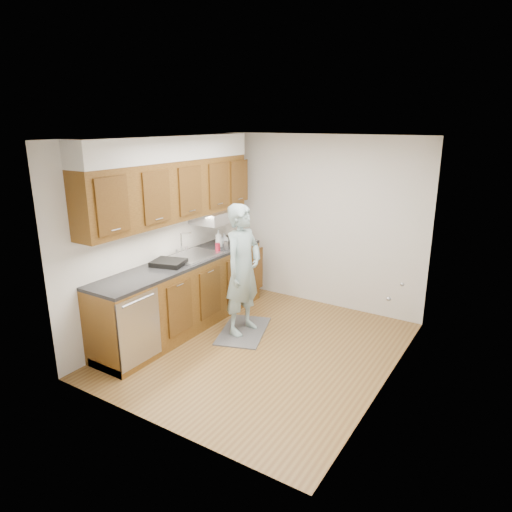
# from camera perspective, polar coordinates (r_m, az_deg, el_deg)

# --- Properties ---
(floor) EXTENTS (3.50, 3.50, 0.00)m
(floor) POSITION_cam_1_polar(r_m,az_deg,el_deg) (5.68, 0.73, -11.51)
(floor) COLOR olive
(floor) RESTS_ON ground
(ceiling) EXTENTS (3.50, 3.50, 0.00)m
(ceiling) POSITION_cam_1_polar(r_m,az_deg,el_deg) (5.02, 0.84, 14.57)
(ceiling) COLOR white
(ceiling) RESTS_ON wall_left
(wall_left) EXTENTS (0.02, 3.50, 2.50)m
(wall_left) POSITION_cam_1_polar(r_m,az_deg,el_deg) (6.10, -11.35, 2.74)
(wall_left) COLOR silver
(wall_left) RESTS_ON floor
(wall_right) EXTENTS (0.02, 3.50, 2.50)m
(wall_right) POSITION_cam_1_polar(r_m,az_deg,el_deg) (4.65, 16.80, -2.01)
(wall_right) COLOR silver
(wall_right) RESTS_ON floor
(wall_back) EXTENTS (3.00, 0.02, 2.50)m
(wall_back) POSITION_cam_1_polar(r_m,az_deg,el_deg) (6.72, 8.58, 4.15)
(wall_back) COLOR silver
(wall_back) RESTS_ON floor
(counter) EXTENTS (0.64, 2.80, 1.30)m
(counter) POSITION_cam_1_polar(r_m,az_deg,el_deg) (6.13, -8.91, -4.53)
(counter) COLOR brown
(counter) RESTS_ON floor
(upper_cabinets) EXTENTS (0.47, 2.80, 1.21)m
(upper_cabinets) POSITION_cam_1_polar(r_m,az_deg,el_deg) (5.89, -10.23, 9.24)
(upper_cabinets) COLOR brown
(upper_cabinets) RESTS_ON wall_left
(closet_door) EXTENTS (0.02, 1.22, 2.05)m
(closet_door) POSITION_cam_1_polar(r_m,az_deg,el_deg) (5.00, 17.39, -3.49)
(closet_door) COLOR white
(closet_door) RESTS_ON wall_right
(floor_mat) EXTENTS (0.83, 1.07, 0.02)m
(floor_mat) POSITION_cam_1_polar(r_m,az_deg,el_deg) (6.10, -1.58, -9.33)
(floor_mat) COLOR slate
(floor_mat) RESTS_ON floor
(person) EXTENTS (0.49, 0.70, 1.91)m
(person) POSITION_cam_1_polar(r_m,az_deg,el_deg) (5.75, -1.66, -0.66)
(person) COLOR #8CA8AA
(person) RESTS_ON floor_mat
(soap_bottle_a) EXTENTS (0.11, 0.11, 0.25)m
(soap_bottle_a) POSITION_cam_1_polar(r_m,az_deg,el_deg) (6.51, -4.71, 2.22)
(soap_bottle_a) COLOR silver
(soap_bottle_a) RESTS_ON counter
(soap_bottle_b) EXTENTS (0.11, 0.11, 0.17)m
(soap_bottle_b) POSITION_cam_1_polar(r_m,az_deg,el_deg) (6.54, -4.66, 1.91)
(soap_bottle_b) COLOR silver
(soap_bottle_b) RESTS_ON counter
(soap_bottle_c) EXTENTS (0.17, 0.17, 0.16)m
(soap_bottle_c) POSITION_cam_1_polar(r_m,az_deg,el_deg) (6.69, -3.99, 2.21)
(soap_bottle_c) COLOR silver
(soap_bottle_c) RESTS_ON counter
(soda_can) EXTENTS (0.08, 0.08, 0.12)m
(soda_can) POSITION_cam_1_polar(r_m,az_deg,el_deg) (6.28, -4.80, 1.06)
(soda_can) COLOR #B31E36
(soda_can) RESTS_ON counter
(steel_can) EXTENTS (0.07, 0.07, 0.11)m
(steel_can) POSITION_cam_1_polar(r_m,az_deg,el_deg) (6.41, -3.80, 1.35)
(steel_can) COLOR #A5A5AA
(steel_can) RESTS_ON counter
(dish_rack) EXTENTS (0.46, 0.42, 0.06)m
(dish_rack) POSITION_cam_1_polar(r_m,az_deg,el_deg) (5.80, -10.88, -0.83)
(dish_rack) COLOR black
(dish_rack) RESTS_ON counter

